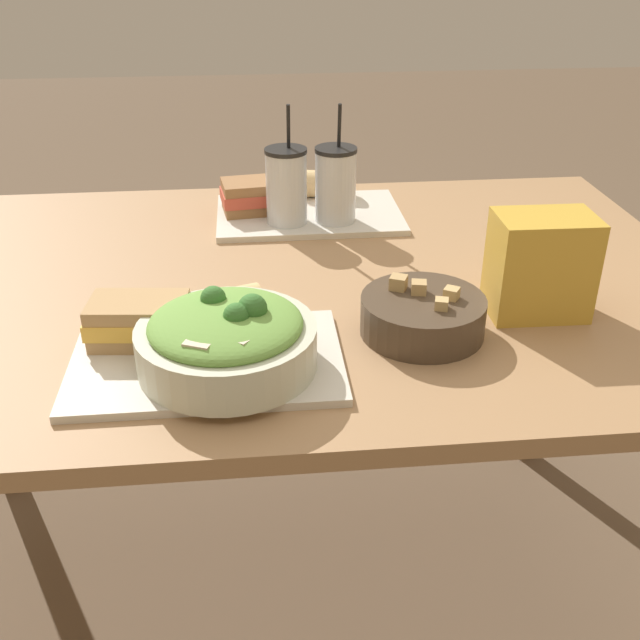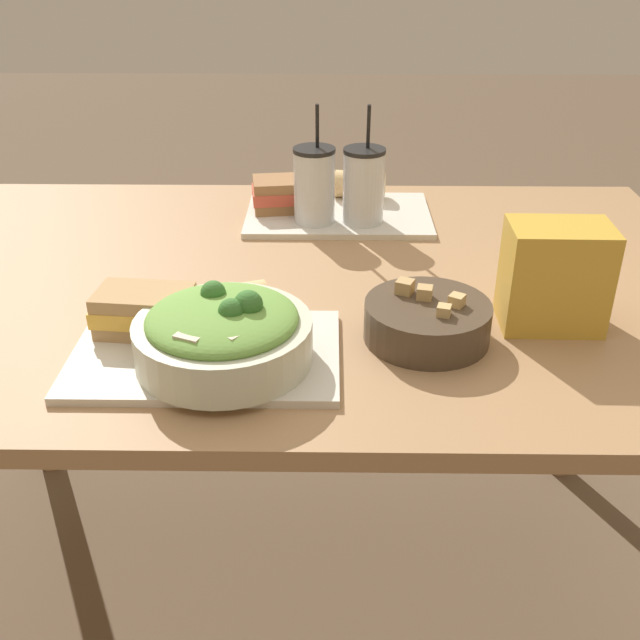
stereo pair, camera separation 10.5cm
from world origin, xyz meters
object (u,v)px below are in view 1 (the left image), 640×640
(drink_cup_dark, at_px, (287,188))
(chip_bag, at_px, (540,265))
(salad_bowl, at_px, (227,338))
(baguette_far, at_px, (328,184))
(drink_cup_red, at_px, (336,187))
(soup_bowl, at_px, (423,314))
(sandwich_near, at_px, (139,321))
(sandwich_far, at_px, (255,196))
(baguette_near, at_px, (224,308))

(drink_cup_dark, height_order, chip_bag, drink_cup_dark)
(salad_bowl, bearing_deg, baguette_far, 72.60)
(drink_cup_red, bearing_deg, soup_bowl, -80.00)
(sandwich_near, distance_m, drink_cup_dark, 0.50)
(salad_bowl, bearing_deg, drink_cup_dark, 77.95)
(salad_bowl, relative_size, sandwich_far, 1.68)
(salad_bowl, relative_size, drink_cup_red, 1.05)
(baguette_near, bearing_deg, drink_cup_red, -46.69)
(drink_cup_red, xyz_separation_m, chip_bag, (0.27, -0.39, -0.00))
(drink_cup_red, bearing_deg, baguette_far, 89.85)
(soup_bowl, relative_size, drink_cup_dark, 0.80)
(sandwich_near, bearing_deg, salad_bowl, -27.16)
(baguette_near, relative_size, chip_bag, 0.82)
(salad_bowl, relative_size, baguette_far, 2.13)
(baguette_far, bearing_deg, baguette_near, 169.26)
(soup_bowl, height_order, baguette_far, soup_bowl)
(drink_cup_red, bearing_deg, chip_bag, -55.64)
(salad_bowl, relative_size, drink_cup_dark, 1.05)
(salad_bowl, bearing_deg, drink_cup_red, 68.38)
(sandwich_far, bearing_deg, salad_bowl, -102.42)
(salad_bowl, xyz_separation_m, drink_cup_dark, (0.11, 0.52, 0.03))
(sandwich_far, relative_size, chip_bag, 0.91)
(sandwich_far, height_order, drink_cup_red, drink_cup_red)
(salad_bowl, distance_m, sandwich_near, 0.15)
(baguette_far, distance_m, drink_cup_dark, 0.17)
(soup_bowl, distance_m, sandwich_near, 0.41)
(baguette_near, bearing_deg, salad_bowl, 164.29)
(sandwich_far, distance_m, baguette_far, 0.17)
(soup_bowl, height_order, sandwich_near, soup_bowl)
(salad_bowl, xyz_separation_m, baguette_near, (-0.01, 0.11, -0.01))
(salad_bowl, bearing_deg, soup_bowl, 16.25)
(baguette_near, xyz_separation_m, baguette_far, (0.22, 0.55, 0.00))
(salad_bowl, relative_size, baguette_near, 1.86)
(baguette_far, distance_m, chip_bag, 0.60)
(salad_bowl, xyz_separation_m, sandwich_far, (0.05, 0.59, -0.01))
(chip_bag, bearing_deg, drink_cup_red, 125.38)
(soup_bowl, height_order, baguette_near, soup_bowl)
(baguette_far, distance_m, drink_cup_red, 0.15)
(baguette_near, bearing_deg, sandwich_near, 86.07)
(baguette_far, bearing_deg, soup_bowl, -161.87)
(drink_cup_red, bearing_deg, drink_cup_dark, 180.00)
(sandwich_near, bearing_deg, baguette_far, 65.87)
(baguette_far, relative_size, drink_cup_dark, 0.49)
(sandwich_near, distance_m, drink_cup_red, 0.56)
(soup_bowl, bearing_deg, salad_bowl, -163.75)
(baguette_near, distance_m, baguette_far, 0.59)
(chip_bag, bearing_deg, baguette_near, -176.71)
(soup_bowl, distance_m, baguette_far, 0.59)
(baguette_far, height_order, drink_cup_dark, drink_cup_dark)
(soup_bowl, distance_m, drink_cup_red, 0.45)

